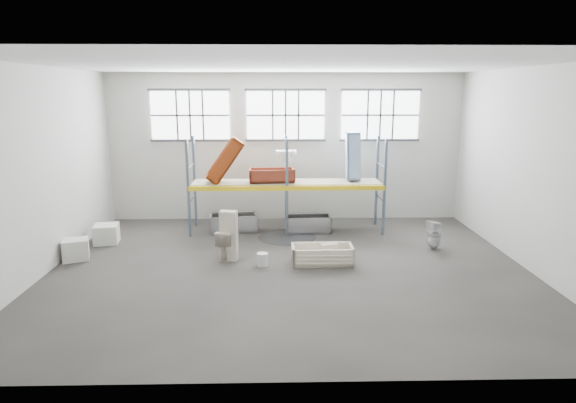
{
  "coord_description": "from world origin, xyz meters",
  "views": [
    {
      "loc": [
        -0.31,
        -11.78,
        4.41
      ],
      "look_at": [
        0.0,
        1.5,
        1.4
      ],
      "focal_mm": 30.61,
      "sensor_mm": 36.0,
      "label": 1
    }
  ],
  "objects_px": {
    "toilet_white": "(434,235)",
    "steel_tub_left": "(234,223)",
    "cistern_tall": "(229,236)",
    "steel_tub_right": "(308,224)",
    "rust_tub_flat": "(272,175)",
    "blue_tub_upright": "(353,156)",
    "toilet_beige": "(227,244)",
    "carton_near": "(76,249)",
    "bucket": "(262,260)",
    "bathtub_beige": "(322,254)"
  },
  "relations": [
    {
      "from": "toilet_beige",
      "to": "bucket",
      "type": "bearing_deg",
      "value": 160.01
    },
    {
      "from": "toilet_beige",
      "to": "toilet_white",
      "type": "xyz_separation_m",
      "value": [
        5.81,
        0.65,
        0.02
      ]
    },
    {
      "from": "steel_tub_right",
      "to": "bucket",
      "type": "distance_m",
      "value": 3.41
    },
    {
      "from": "toilet_beige",
      "to": "steel_tub_left",
      "type": "bearing_deg",
      "value": -76.66
    },
    {
      "from": "toilet_white",
      "to": "cistern_tall",
      "type": "bearing_deg",
      "value": -105.38
    },
    {
      "from": "cistern_tall",
      "to": "blue_tub_upright",
      "type": "xyz_separation_m",
      "value": [
        3.69,
        3.0,
        1.73
      ]
    },
    {
      "from": "steel_tub_left",
      "to": "rust_tub_flat",
      "type": "distance_m",
      "value": 1.97
    },
    {
      "from": "bathtub_beige",
      "to": "toilet_white",
      "type": "distance_m",
      "value": 3.47
    },
    {
      "from": "carton_near",
      "to": "blue_tub_upright",
      "type": "bearing_deg",
      "value": 20.31
    },
    {
      "from": "blue_tub_upright",
      "to": "rust_tub_flat",
      "type": "bearing_deg",
      "value": -174.61
    },
    {
      "from": "bucket",
      "to": "blue_tub_upright",
      "type": "bearing_deg",
      "value": 51.15
    },
    {
      "from": "blue_tub_upright",
      "to": "toilet_white",
      "type": "bearing_deg",
      "value": -47.13
    },
    {
      "from": "toilet_white",
      "to": "steel_tub_left",
      "type": "xyz_separation_m",
      "value": [
        -5.85,
        1.93,
        -0.14
      ]
    },
    {
      "from": "steel_tub_left",
      "to": "steel_tub_right",
      "type": "distance_m",
      "value": 2.39
    },
    {
      "from": "bathtub_beige",
      "to": "rust_tub_flat",
      "type": "xyz_separation_m",
      "value": [
        -1.33,
        3.06,
        1.59
      ]
    },
    {
      "from": "toilet_beige",
      "to": "steel_tub_right",
      "type": "height_order",
      "value": "toilet_beige"
    },
    {
      "from": "steel_tub_right",
      "to": "rust_tub_flat",
      "type": "relative_size",
      "value": 1.0
    },
    {
      "from": "rust_tub_flat",
      "to": "bucket",
      "type": "relative_size",
      "value": 4.22
    },
    {
      "from": "toilet_white",
      "to": "carton_near",
      "type": "relative_size",
      "value": 1.28
    },
    {
      "from": "steel_tub_left",
      "to": "blue_tub_upright",
      "type": "distance_m",
      "value": 4.36
    },
    {
      "from": "steel_tub_right",
      "to": "blue_tub_upright",
      "type": "relative_size",
      "value": 0.95
    },
    {
      "from": "rust_tub_flat",
      "to": "steel_tub_right",
      "type": "bearing_deg",
      "value": -5.83
    },
    {
      "from": "steel_tub_left",
      "to": "bucket",
      "type": "relative_size",
      "value": 4.46
    },
    {
      "from": "cistern_tall",
      "to": "toilet_white",
      "type": "distance_m",
      "value": 5.79
    },
    {
      "from": "bucket",
      "to": "bathtub_beige",
      "type": "bearing_deg",
      "value": 6.11
    },
    {
      "from": "cistern_tall",
      "to": "steel_tub_right",
      "type": "bearing_deg",
      "value": 58.61
    },
    {
      "from": "bathtub_beige",
      "to": "cistern_tall",
      "type": "relative_size",
      "value": 1.19
    },
    {
      "from": "bathtub_beige",
      "to": "toilet_white",
      "type": "xyz_separation_m",
      "value": [
        3.29,
        1.11,
        0.18
      ]
    },
    {
      "from": "toilet_beige",
      "to": "carton_near",
      "type": "relative_size",
      "value": 1.22
    },
    {
      "from": "rust_tub_flat",
      "to": "carton_near",
      "type": "distance_m",
      "value": 6.04
    },
    {
      "from": "steel_tub_left",
      "to": "steel_tub_right",
      "type": "relative_size",
      "value": 1.05
    },
    {
      "from": "bucket",
      "to": "toilet_white",
      "type": "bearing_deg",
      "value": 14.73
    },
    {
      "from": "rust_tub_flat",
      "to": "blue_tub_upright",
      "type": "distance_m",
      "value": 2.65
    },
    {
      "from": "toilet_white",
      "to": "carton_near",
      "type": "bearing_deg",
      "value": -109.35
    },
    {
      "from": "cistern_tall",
      "to": "carton_near",
      "type": "distance_m",
      "value": 4.11
    },
    {
      "from": "cistern_tall",
      "to": "toilet_beige",
      "type": "bearing_deg",
      "value": 128.03
    },
    {
      "from": "cistern_tall",
      "to": "toilet_white",
      "type": "height_order",
      "value": "cistern_tall"
    },
    {
      "from": "toilet_white",
      "to": "steel_tub_right",
      "type": "height_order",
      "value": "toilet_white"
    },
    {
      "from": "rust_tub_flat",
      "to": "carton_near",
      "type": "height_order",
      "value": "rust_tub_flat"
    },
    {
      "from": "blue_tub_upright",
      "to": "carton_near",
      "type": "bearing_deg",
      "value": -159.69
    },
    {
      "from": "bathtub_beige",
      "to": "rust_tub_flat",
      "type": "distance_m",
      "value": 3.7
    },
    {
      "from": "cistern_tall",
      "to": "steel_tub_left",
      "type": "xyz_separation_m",
      "value": [
        -0.12,
        2.73,
        -0.4
      ]
    },
    {
      "from": "cistern_tall",
      "to": "rust_tub_flat",
      "type": "height_order",
      "value": "rust_tub_flat"
    },
    {
      "from": "steel_tub_left",
      "to": "carton_near",
      "type": "xyz_separation_m",
      "value": [
        -3.98,
        -2.61,
        0.01
      ]
    },
    {
      "from": "toilet_beige",
      "to": "rust_tub_flat",
      "type": "bearing_deg",
      "value": -102.01
    },
    {
      "from": "toilet_beige",
      "to": "blue_tub_upright",
      "type": "relative_size",
      "value": 0.54
    },
    {
      "from": "steel_tub_right",
      "to": "blue_tub_upright",
      "type": "bearing_deg",
      "value": 14.29
    },
    {
      "from": "toilet_white",
      "to": "rust_tub_flat",
      "type": "height_order",
      "value": "rust_tub_flat"
    },
    {
      "from": "toilet_beige",
      "to": "blue_tub_upright",
      "type": "height_order",
      "value": "blue_tub_upright"
    },
    {
      "from": "toilet_beige",
      "to": "bathtub_beige",
      "type": "bearing_deg",
      "value": -177.63
    }
  ]
}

